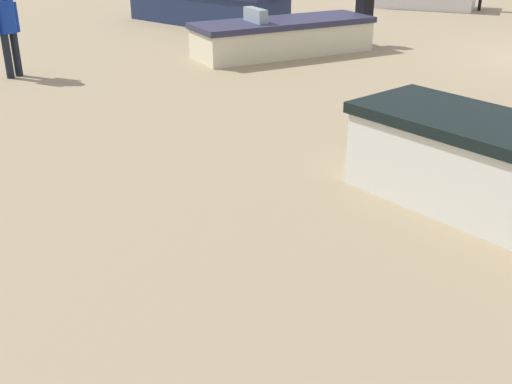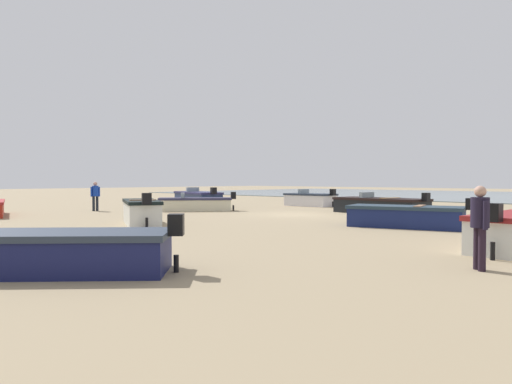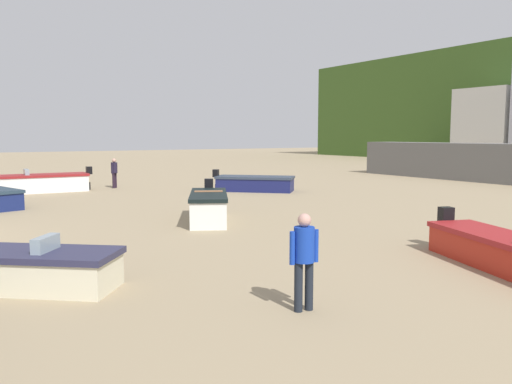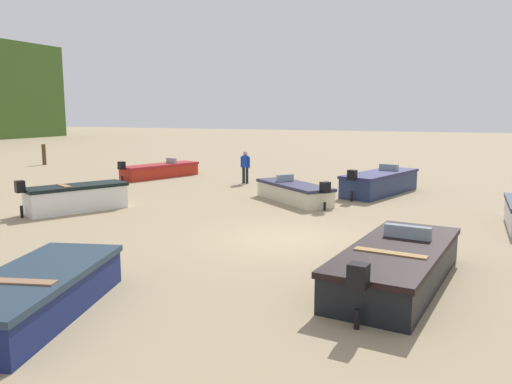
% 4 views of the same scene
% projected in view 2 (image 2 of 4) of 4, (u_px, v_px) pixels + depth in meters
% --- Properties ---
extents(ground_plane, '(160.00, 160.00, 0.00)m').
position_uv_depth(ground_plane, '(297.00, 214.00, 23.85)').
color(ground_plane, '#9B8867').
extents(boat_navy_0, '(4.41, 2.65, 1.10)m').
position_uv_depth(boat_navy_0, '(406.00, 216.00, 17.39)').
color(boat_navy_0, navy).
rests_on(boat_navy_0, ground).
extents(boat_white_2, '(3.58, 1.66, 1.15)m').
position_uv_depth(boat_white_2, '(310.00, 200.00, 31.54)').
color(boat_white_2, silver).
rests_on(boat_white_2, ground).
extents(boat_navy_3, '(3.85, 3.92, 1.10)m').
position_uv_depth(boat_navy_3, '(63.00, 252.00, 8.84)').
color(boat_navy_3, '#171C52').
rests_on(boat_navy_3, ground).
extents(boat_cream_4, '(3.53, 3.91, 1.05)m').
position_uv_depth(boat_cream_4, '(195.00, 204.00, 26.58)').
color(boat_cream_4, beige).
rests_on(boat_cream_4, ground).
extents(boat_black_5, '(5.24, 2.34, 1.12)m').
position_uv_depth(boat_black_5, '(380.00, 206.00, 24.38)').
color(boat_black_5, black).
rests_on(boat_black_5, ground).
extents(boat_navy_6, '(5.09, 2.83, 1.27)m').
position_uv_depth(boat_navy_6, '(198.00, 199.00, 30.92)').
color(boat_navy_6, navy).
rests_on(boat_navy_6, ground).
extents(boat_white_7, '(3.74, 2.70, 1.28)m').
position_uv_depth(boat_white_7, '(141.00, 212.00, 18.37)').
color(boat_white_7, white).
rests_on(boat_white_7, ground).
extents(beach_walker_foreground, '(0.38, 0.54, 1.62)m').
position_uv_depth(beach_walker_foreground, '(95.00, 194.00, 26.48)').
color(beach_walker_foreground, black).
rests_on(beach_walker_foreground, ground).
extents(beach_walker_distant, '(0.48, 0.48, 1.62)m').
position_uv_depth(beach_walker_distant, '(480.00, 221.00, 9.12)').
color(beach_walker_distant, black).
rests_on(beach_walker_distant, ground).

